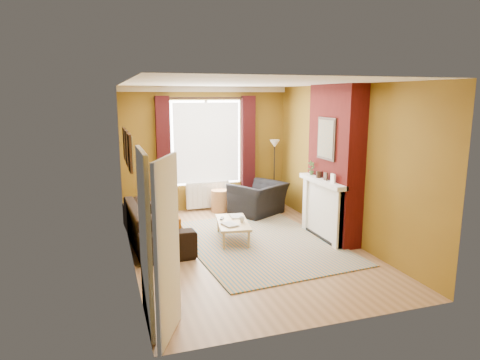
# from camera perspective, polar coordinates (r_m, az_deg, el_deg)

# --- Properties ---
(ground) EXTENTS (5.50, 5.50, 0.00)m
(ground) POSITION_cam_1_polar(r_m,az_deg,el_deg) (7.56, 0.60, -8.94)
(ground) COLOR brown
(ground) RESTS_ON ground
(room_walls) EXTENTS (3.82, 5.54, 2.83)m
(room_walls) POSITION_cam_1_polar(r_m,az_deg,el_deg) (7.68, 4.46, 2.05)
(room_walls) COLOR brown
(room_walls) RESTS_ON ground
(striped_rug) EXTENTS (2.77, 3.64, 0.02)m
(striped_rug) POSITION_cam_1_polar(r_m,az_deg,el_deg) (7.78, 2.58, -8.28)
(striped_rug) COLOR #2E657E
(striped_rug) RESTS_ON ground
(sofa) EXTENTS (1.04, 2.38, 0.68)m
(sofa) POSITION_cam_1_polar(r_m,az_deg,el_deg) (7.91, -11.17, -5.64)
(sofa) COLOR black
(sofa) RESTS_ON ground
(armchair) EXTENTS (1.43, 1.38, 0.71)m
(armchair) POSITION_cam_1_polar(r_m,az_deg,el_deg) (9.48, 2.45, -2.52)
(armchair) COLOR black
(armchair) RESTS_ON ground
(coffee_table) EXTENTS (0.71, 1.15, 0.36)m
(coffee_table) POSITION_cam_1_polar(r_m,az_deg,el_deg) (7.80, -0.98, -5.82)
(coffee_table) COLOR tan
(coffee_table) RESTS_ON ground
(wicker_stool) EXTENTS (0.53, 0.53, 0.50)m
(wicker_stool) POSITION_cam_1_polar(r_m,az_deg,el_deg) (9.74, -2.69, -2.78)
(wicker_stool) COLOR #A57447
(wicker_stool) RESTS_ON ground
(floor_lamp) EXTENTS (0.29, 0.29, 1.60)m
(floor_lamp) POSITION_cam_1_polar(r_m,az_deg,el_deg) (9.98, 4.62, 3.43)
(floor_lamp) COLOR black
(floor_lamp) RESTS_ON ground
(book_a) EXTENTS (0.29, 0.35, 0.03)m
(book_a) POSITION_cam_1_polar(r_m,az_deg,el_deg) (7.51, -2.10, -6.08)
(book_a) COLOR #999999
(book_a) RESTS_ON coffee_table
(book_b) EXTENTS (0.27, 0.34, 0.02)m
(book_b) POSITION_cam_1_polar(r_m,az_deg,el_deg) (8.05, -1.27, -4.89)
(book_b) COLOR #999999
(book_b) RESTS_ON coffee_table
(mug) EXTENTS (0.14, 0.14, 0.10)m
(mug) POSITION_cam_1_polar(r_m,az_deg,el_deg) (7.73, 0.26, -5.29)
(mug) COLOR #999999
(mug) RESTS_ON coffee_table
(tv_remote) EXTENTS (0.12, 0.17, 0.02)m
(tv_remote) POSITION_cam_1_polar(r_m,az_deg,el_deg) (7.94, -2.44, -5.14)
(tv_remote) COLOR #29292B
(tv_remote) RESTS_ON coffee_table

